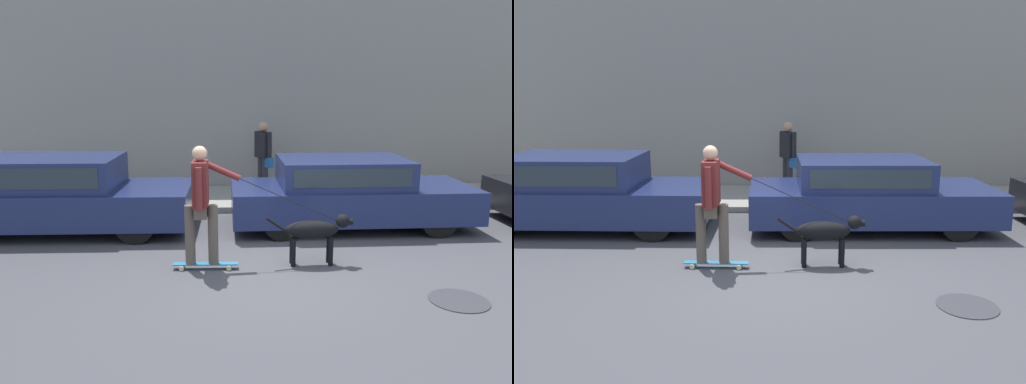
% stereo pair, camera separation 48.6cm
% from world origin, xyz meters
% --- Properties ---
extents(ground_plane, '(36.00, 36.00, 0.00)m').
position_xyz_m(ground_plane, '(0.00, 0.00, 0.00)').
color(ground_plane, '#47474C').
extents(back_wall, '(32.00, 0.30, 5.05)m').
position_xyz_m(back_wall, '(0.00, 5.97, 2.52)').
color(back_wall, gray).
rests_on(back_wall, ground_plane).
extents(sidewalk_curb, '(30.00, 2.32, 0.12)m').
position_xyz_m(sidewalk_curb, '(0.00, 4.64, 0.06)').
color(sidewalk_curb, gray).
rests_on(sidewalk_curb, ground_plane).
extents(parked_car_0, '(4.52, 1.88, 1.34)m').
position_xyz_m(parked_car_0, '(-3.52, 2.36, 0.65)').
color(parked_car_0, black).
rests_on(parked_car_0, ground_plane).
extents(parked_car_1, '(4.38, 1.80, 1.28)m').
position_xyz_m(parked_car_1, '(1.65, 2.36, 0.63)').
color(parked_car_1, black).
rests_on(parked_car_1, ground_plane).
extents(dog, '(1.26, 0.27, 0.75)m').
position_xyz_m(dog, '(0.70, 0.39, 0.51)').
color(dog, black).
rests_on(dog, ground_plane).
extents(skateboarder, '(2.45, 0.59, 1.76)m').
position_xyz_m(skateboarder, '(-0.92, 0.29, 1.01)').
color(skateboarder, beige).
rests_on(skateboarder, ground_plane).
extents(pedestrian_with_bag, '(0.42, 0.61, 1.64)m').
position_xyz_m(pedestrian_with_bag, '(0.27, 4.92, 1.04)').
color(pedestrian_with_bag, '#28282D').
rests_on(pedestrian_with_bag, sidewalk_curb).
extents(manhole_cover, '(0.71, 0.71, 0.01)m').
position_xyz_m(manhole_cover, '(2.23, -0.98, 0.01)').
color(manhole_cover, '#38383D').
rests_on(manhole_cover, ground_plane).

